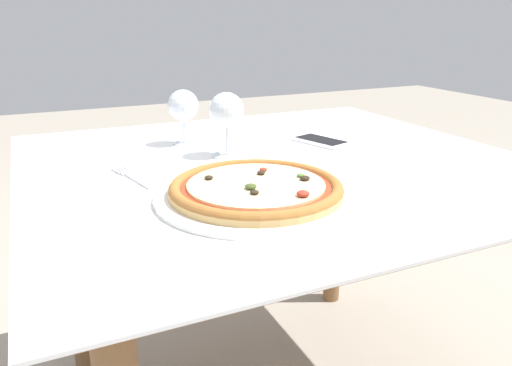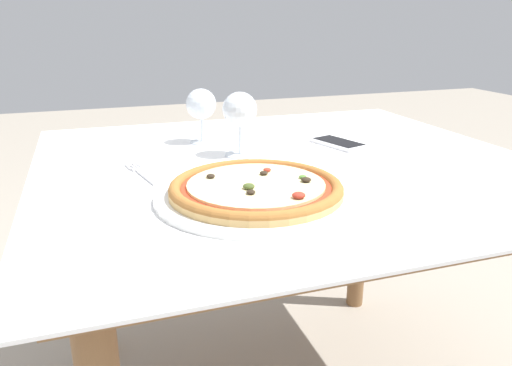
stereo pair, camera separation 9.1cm
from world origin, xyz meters
name	(u,v)px [view 1 (the left image)]	position (x,y,z in m)	size (l,w,h in m)	color
dining_table	(277,196)	(0.00, 0.00, 0.62)	(1.12, 1.04, 0.71)	brown
pizza_plate	(256,190)	(-0.15, -0.20, 0.73)	(0.37, 0.37, 0.04)	white
fork	(132,177)	(-0.33, 0.01, 0.71)	(0.06, 0.17, 0.00)	silver
wine_glass_far_left	(183,106)	(-0.15, 0.24, 0.81)	(0.08, 0.08, 0.14)	silver
wine_glass_far_right	(226,112)	(-0.09, 0.09, 0.82)	(0.08, 0.08, 0.15)	silver
cell_phone	(321,141)	(0.18, 0.10, 0.72)	(0.11, 0.16, 0.01)	white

